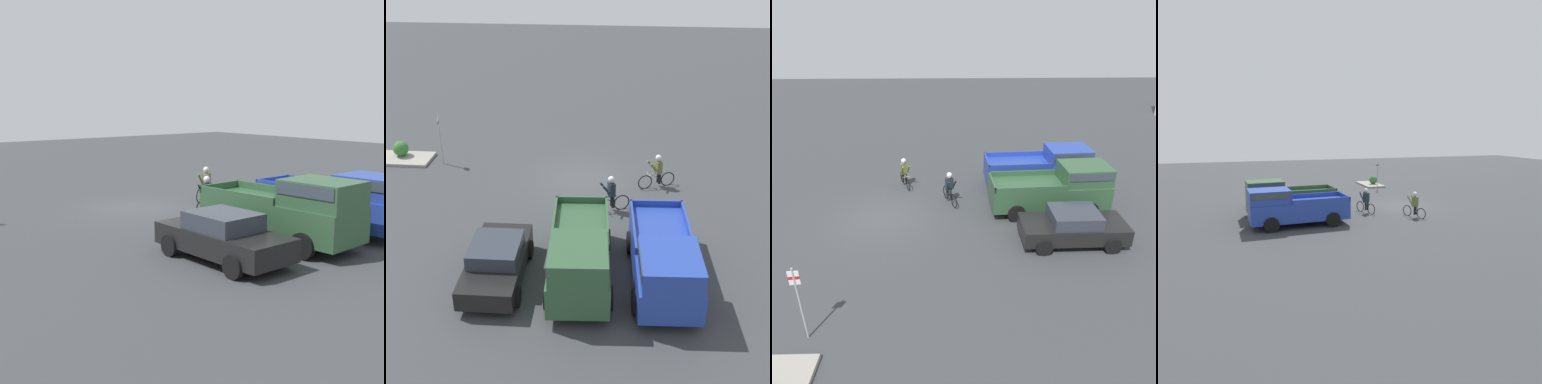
% 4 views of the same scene
% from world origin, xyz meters
% --- Properties ---
extents(ground_plane, '(80.00, 80.00, 0.00)m').
position_xyz_m(ground_plane, '(0.00, 0.00, 0.00)').
color(ground_plane, '#383A3D').
extents(pickup_truck_0, '(2.42, 5.61, 2.16)m').
position_xyz_m(pickup_truck_0, '(-3.42, 8.27, 1.13)').
color(pickup_truck_0, '#233D9E').
rests_on(pickup_truck_0, ground_plane).
extents(pickup_truck_1, '(2.43, 5.62, 2.27)m').
position_xyz_m(pickup_truck_1, '(-0.63, 8.30, 1.17)').
color(pickup_truck_1, '#2D5133').
rests_on(pickup_truck_1, ground_plane).
extents(sedan_0, '(2.07, 4.32, 1.45)m').
position_xyz_m(sedan_0, '(2.20, 8.26, 0.73)').
color(sedan_0, black).
rests_on(sedan_0, ground_plane).
extents(cyclist_0, '(1.66, 0.74, 1.65)m').
position_xyz_m(cyclist_0, '(-1.49, 3.16, 0.84)').
color(cyclist_0, black).
rests_on(cyclist_0, ground_plane).
extents(cyclist_1, '(1.71, 0.76, 1.63)m').
position_xyz_m(cyclist_1, '(-3.54, 0.68, 0.83)').
color(cyclist_1, black).
rests_on(cyclist_1, ground_plane).
extents(fire_lane_sign, '(0.06, 0.30, 2.53)m').
position_xyz_m(fire_lane_sign, '(7.09, -0.96, 1.52)').
color(fire_lane_sign, '#9E9EA3').
rests_on(fire_lane_sign, ground_plane).
extents(curb_island, '(3.74, 1.73, 0.15)m').
position_xyz_m(curb_island, '(9.69, -1.22, 0.07)').
color(curb_island, gray).
rests_on(curb_island, ground_plane).
extents(shrub, '(0.79, 0.79, 0.79)m').
position_xyz_m(shrub, '(9.43, -1.44, 0.54)').
color(shrub, '#337033').
rests_on(shrub, curb_island).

